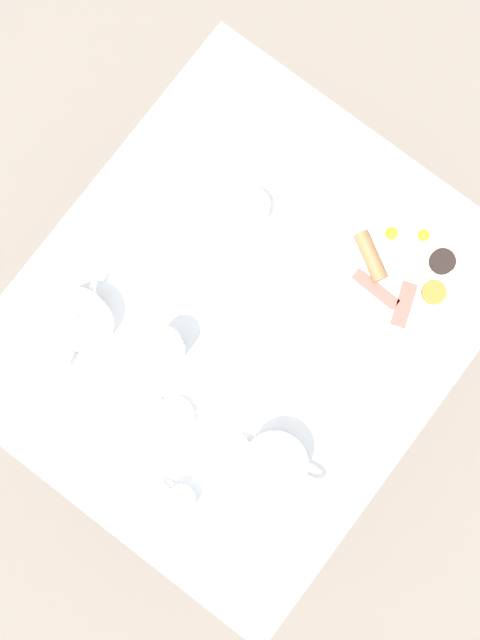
{
  "coord_description": "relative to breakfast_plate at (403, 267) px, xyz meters",
  "views": [
    {
      "loc": [
        -0.11,
        0.14,
        2.3
      ],
      "look_at": [
        0.0,
        0.0,
        0.79
      ],
      "focal_mm": 42.0,
      "sensor_mm": 36.0,
      "label": 1
    }
  ],
  "objects": [
    {
      "name": "ground_plane",
      "position": [
        0.2,
        0.29,
        -0.78
      ],
      "size": [
        8.0,
        8.0,
        0.0
      ],
      "primitive_type": "plane",
      "color": "#70665B"
    },
    {
      "name": "table",
      "position": [
        0.2,
        0.29,
        -0.1
      ],
      "size": [
        0.85,
        0.99,
        0.77
      ],
      "color": "silver",
      "rests_on": "ground_plane"
    },
    {
      "name": "breakfast_plate",
      "position": [
        0.0,
        0.0,
        0.0
      ],
      "size": [
        0.29,
        0.29,
        0.04
      ],
      "color": "white",
      "rests_on": "table"
    },
    {
      "name": "teapot_near",
      "position": [
        0.45,
        0.49,
        0.04
      ],
      "size": [
        0.12,
        0.2,
        0.12
      ],
      "rotation": [
        0.0,
        0.0,
        5.0
      ],
      "color": "white",
      "rests_on": "table"
    },
    {
      "name": "teapot_far",
      "position": [
        -0.03,
        0.48,
        0.04
      ],
      "size": [
        0.21,
        0.12,
        0.12
      ],
      "rotation": [
        0.0,
        0.0,
        0.2
      ],
      "color": "white",
      "rests_on": "table"
    },
    {
      "name": "teacup_with_saucer_left",
      "position": [
        0.32,
        0.1,
        0.01
      ],
      "size": [
        0.15,
        0.15,
        0.06
      ],
      "color": "white",
      "rests_on": "table"
    },
    {
      "name": "teacup_with_saucer_right",
      "position": [
        0.19,
        0.52,
        0.02
      ],
      "size": [
        0.15,
        0.15,
        0.06
      ],
      "color": "white",
      "rests_on": "table"
    },
    {
      "name": "water_glass_tall",
      "position": [
        0.28,
        0.43,
        0.05
      ],
      "size": [
        0.07,
        0.07,
        0.12
      ],
      "color": "white",
      "rests_on": "table"
    },
    {
      "name": "creamer_jug",
      "position": [
        0.08,
        0.65,
        0.02
      ],
      "size": [
        0.08,
        0.06,
        0.06
      ],
      "color": "white",
      "rests_on": "table"
    },
    {
      "name": "fork_by_plate",
      "position": [
        0.48,
        0.23,
        -0.01
      ],
      "size": [
        0.06,
        0.17,
        0.0
      ],
      "rotation": [
        0.0,
        0.0,
        5.99
      ],
      "color": "silver",
      "rests_on": "table"
    },
    {
      "name": "knife_by_plate",
      "position": [
        0.22,
        0.26,
        -0.01
      ],
      "size": [
        0.2,
        0.07,
        0.0
      ],
      "rotation": [
        0.0,
        0.0,
        1.29
      ],
      "color": "silver",
      "rests_on": "table"
    }
  ]
}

